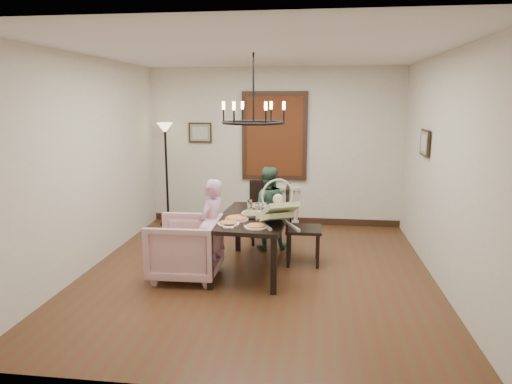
% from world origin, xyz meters
% --- Properties ---
extents(room_shell, '(4.51, 5.00, 2.81)m').
position_xyz_m(room_shell, '(0.00, 0.37, 1.40)').
color(room_shell, '#4D331A').
rests_on(room_shell, ground).
extents(dining_table, '(0.99, 1.63, 0.74)m').
position_xyz_m(dining_table, '(-0.06, 0.11, 0.66)').
color(dining_table, black).
rests_on(dining_table, room_shell).
extents(chair_far, '(0.50, 0.50, 0.98)m').
position_xyz_m(chair_far, '(-0.06, 1.32, 0.49)').
color(chair_far, black).
rests_on(chair_far, room_shell).
extents(chair_right, '(0.49, 0.49, 1.10)m').
position_xyz_m(chair_right, '(0.58, 0.45, 0.55)').
color(chair_right, black).
rests_on(chair_right, room_shell).
extents(armchair, '(0.87, 0.85, 0.78)m').
position_xyz_m(armchair, '(-0.90, -0.26, 0.39)').
color(armchair, '#DAA6AB').
rests_on(armchair, room_shell).
extents(elderly_woman, '(0.35, 0.44, 1.04)m').
position_xyz_m(elderly_woman, '(-0.58, -0.12, 0.52)').
color(elderly_woman, '#C88DAF').
rests_on(elderly_woman, room_shell).
extents(seated_man, '(0.56, 0.46, 1.04)m').
position_xyz_m(seated_man, '(0.02, 1.06, 0.52)').
color(seated_man, '#375C45').
rests_on(seated_man, room_shell).
extents(baby_bouncer, '(0.64, 0.72, 0.39)m').
position_xyz_m(baby_bouncer, '(0.28, -0.32, 0.94)').
color(baby_bouncer, '#BDCA8B').
rests_on(baby_bouncer, dining_table).
extents(salad_bowl, '(0.32, 0.32, 0.08)m').
position_xyz_m(salad_bowl, '(-0.08, 0.03, 0.78)').
color(salad_bowl, white).
rests_on(salad_bowl, dining_table).
extents(pizza_platter, '(0.29, 0.29, 0.04)m').
position_xyz_m(pizza_platter, '(-0.25, -0.13, 0.76)').
color(pizza_platter, tan).
rests_on(pizza_platter, dining_table).
extents(drinking_glass, '(0.06, 0.06, 0.13)m').
position_xyz_m(drinking_glass, '(-0.04, 0.26, 0.80)').
color(drinking_glass, silver).
rests_on(drinking_glass, dining_table).
extents(window_blinds, '(1.00, 0.03, 1.40)m').
position_xyz_m(window_blinds, '(0.00, 2.46, 1.60)').
color(window_blinds, '#623013').
rests_on(window_blinds, room_shell).
extents(radiator, '(0.92, 0.12, 0.62)m').
position_xyz_m(radiator, '(0.00, 2.48, 0.35)').
color(radiator, silver).
rests_on(radiator, room_shell).
extents(picture_back, '(0.42, 0.03, 0.36)m').
position_xyz_m(picture_back, '(-1.35, 2.47, 1.65)').
color(picture_back, black).
rests_on(picture_back, room_shell).
extents(picture_right, '(0.03, 0.42, 0.36)m').
position_xyz_m(picture_right, '(2.21, 0.90, 1.65)').
color(picture_right, black).
rests_on(picture_right, room_shell).
extents(floor_lamp, '(0.30, 0.30, 1.80)m').
position_xyz_m(floor_lamp, '(-1.90, 2.15, 0.90)').
color(floor_lamp, black).
rests_on(floor_lamp, room_shell).
extents(chandelier, '(0.80, 0.80, 0.04)m').
position_xyz_m(chandelier, '(-0.06, 0.11, 1.95)').
color(chandelier, black).
rests_on(chandelier, room_shell).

